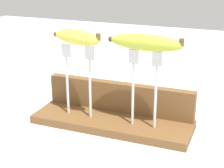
{
  "coord_description": "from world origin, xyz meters",
  "views": [
    {
      "loc": [
        0.34,
        -0.84,
        0.44
      ],
      "look_at": [
        0.0,
        0.0,
        0.12
      ],
      "focal_mm": 58.03,
      "sensor_mm": 36.0,
      "label": 1
    }
  ],
  "objects_px": {
    "fork_stand_left": "(78,74)",
    "banana_raised_right": "(146,42)",
    "banana_raised_left": "(77,37)",
    "banana_chunk_near": "(160,107)",
    "fork_stand_right": "(144,83)"
  },
  "relations": [
    {
      "from": "fork_stand_left",
      "to": "banana_raised_right",
      "type": "distance_m",
      "value": 0.21
    },
    {
      "from": "fork_stand_left",
      "to": "banana_raised_left",
      "type": "distance_m",
      "value": 0.1
    },
    {
      "from": "banana_raised_right",
      "to": "fork_stand_left",
      "type": "bearing_deg",
      "value": -180.0
    },
    {
      "from": "fork_stand_left",
      "to": "banana_raised_right",
      "type": "xyz_separation_m",
      "value": [
        0.19,
        0.0,
        0.1
      ]
    },
    {
      "from": "banana_raised_right",
      "to": "banana_chunk_near",
      "type": "distance_m",
      "value": 0.27
    },
    {
      "from": "fork_stand_right",
      "to": "banana_raised_right",
      "type": "distance_m",
      "value": 0.1
    },
    {
      "from": "banana_raised_left",
      "to": "banana_raised_right",
      "type": "height_order",
      "value": "banana_raised_right"
    },
    {
      "from": "fork_stand_right",
      "to": "banana_raised_left",
      "type": "height_order",
      "value": "banana_raised_left"
    },
    {
      "from": "banana_raised_right",
      "to": "banana_chunk_near",
      "type": "bearing_deg",
      "value": 86.61
    },
    {
      "from": "banana_raised_left",
      "to": "banana_raised_right",
      "type": "bearing_deg",
      "value": -0.0
    },
    {
      "from": "fork_stand_right",
      "to": "banana_chunk_near",
      "type": "relative_size",
      "value": 3.11
    },
    {
      "from": "fork_stand_left",
      "to": "fork_stand_right",
      "type": "xyz_separation_m",
      "value": [
        0.19,
        0.0,
        0.0
      ]
    },
    {
      "from": "fork_stand_right",
      "to": "banana_raised_left",
      "type": "xyz_separation_m",
      "value": [
        -0.19,
        0.0,
        0.1
      ]
    },
    {
      "from": "fork_stand_left",
      "to": "fork_stand_right",
      "type": "bearing_deg",
      "value": 0.0
    },
    {
      "from": "fork_stand_left",
      "to": "banana_raised_left",
      "type": "height_order",
      "value": "banana_raised_left"
    }
  ]
}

